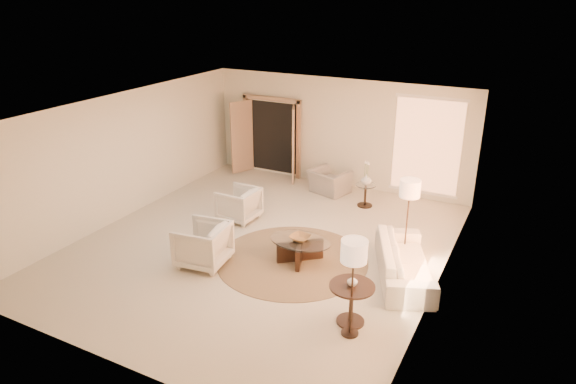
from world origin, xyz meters
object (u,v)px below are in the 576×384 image
at_px(coffee_table, 300,248).
at_px(bowl, 300,238).
at_px(armchair_right, 203,242).
at_px(floor_lamp_near, 410,192).
at_px(side_table, 365,193).
at_px(armchair_left, 239,203).
at_px(accent_chair, 329,178).
at_px(end_vase, 352,281).
at_px(side_vase, 366,179).
at_px(sofa, 404,261).
at_px(end_table, 352,297).
at_px(floor_lamp_far, 354,256).

relative_size(coffee_table, bowl, 3.93).
height_order(armchair_right, floor_lamp_near, floor_lamp_near).
bearing_deg(side_table, armchair_left, -138.32).
relative_size(accent_chair, bowl, 2.42).
bearing_deg(end_vase, armchair_left, 145.76).
bearing_deg(coffee_table, side_vase, 86.01).
xyz_separation_m(accent_chair, end_vase, (2.45, -4.89, 0.35)).
bearing_deg(sofa, side_table, 9.06).
xyz_separation_m(end_table, side_vase, (-1.34, 4.49, 0.22)).
height_order(sofa, armchair_right, armchair_right).
xyz_separation_m(coffee_table, side_vase, (0.22, 3.10, 0.40)).
xyz_separation_m(accent_chair, floor_lamp_far, (2.54, -5.17, 0.95)).
height_order(coffee_table, bowl, bowl).
bearing_deg(side_vase, armchair_left, -138.32).
relative_size(end_table, side_table, 1.28).
xyz_separation_m(armchair_left, end_vase, (3.62, -2.46, 0.34)).
bearing_deg(floor_lamp_near, end_table, -93.97).
distance_m(armchair_right, side_table, 4.42).
distance_m(armchair_left, coffee_table, 2.33).
xyz_separation_m(armchair_left, floor_lamp_near, (3.79, 0.01, 0.95)).
xyz_separation_m(sofa, armchair_left, (-3.98, 0.73, 0.09)).
bearing_deg(end_vase, accent_chair, 116.56).
height_order(side_table, bowl, side_table).
bearing_deg(armchair_right, floor_lamp_far, 70.09).
xyz_separation_m(armchair_right, floor_lamp_near, (3.31, 2.02, 0.91)).
bearing_deg(coffee_table, end_table, -41.66).
bearing_deg(side_table, armchair_right, -113.91).
height_order(armchair_right, accent_chair, armchair_right).
bearing_deg(floor_lamp_near, floor_lamp_far, -91.55).
bearing_deg(end_vase, floor_lamp_far, -70.80).
bearing_deg(floor_lamp_near, accent_chair, 137.24).
relative_size(accent_chair, end_vase, 5.49).
height_order(end_table, bowl, end_table).
relative_size(floor_lamp_near, end_vase, 9.59).
bearing_deg(side_table, floor_lamp_near, -53.13).
distance_m(armchair_left, side_vase, 3.06).
distance_m(armchair_left, side_table, 3.05).
bearing_deg(floor_lamp_far, end_table, 109.20).
xyz_separation_m(sofa, end_table, (-0.36, -1.73, 0.14)).
relative_size(armchair_left, armchair_right, 0.90).
relative_size(end_table, bowl, 1.87).
bearing_deg(end_table, floor_lamp_far, -70.80).
xyz_separation_m(sofa, end_vase, (-0.36, -1.73, 0.42)).
distance_m(armchair_left, end_vase, 4.39).
xyz_separation_m(armchair_left, bowl, (2.06, -1.08, 0.08)).
relative_size(armchair_left, coffee_table, 0.55).
xyz_separation_m(armchair_left, armchair_right, (0.48, -2.02, 0.04)).
height_order(floor_lamp_near, end_vase, floor_lamp_near).
height_order(sofa, coffee_table, sofa).
height_order(sofa, end_vase, end_vase).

